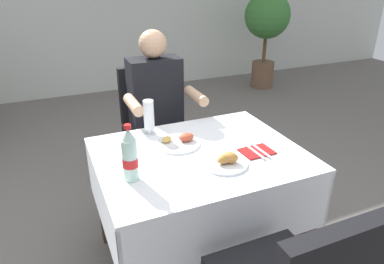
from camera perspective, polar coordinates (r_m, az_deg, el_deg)
ground_plane at (r=2.33m, az=-2.52°, el=-19.19°), size 11.00×11.00×0.00m
main_dining_table at (r=1.98m, az=1.15°, el=-7.70°), size 1.09×0.86×0.72m
chair_far_diner_seat at (r=2.66m, az=-6.12°, el=1.13°), size 0.44×0.50×0.97m
seated_diner_far at (r=2.51m, az=-5.47°, el=3.50°), size 0.50×0.46×1.26m
plate_near_camera at (r=1.78m, az=5.53°, el=-4.66°), size 0.23×0.23×0.07m
plate_far_diner at (r=1.98m, az=-2.13°, el=-1.60°), size 0.25×0.25×0.06m
beer_glass_left at (r=2.08m, az=-6.96°, el=2.35°), size 0.07×0.07×0.21m
cola_bottle_primary at (r=1.63m, az=-10.00°, el=-3.86°), size 0.07×0.07×0.28m
napkin_cutlery_set at (r=1.93m, az=10.42°, el=-3.08°), size 0.17×0.19×0.01m
potted_plant_corner at (r=5.29m, az=11.96°, el=16.72°), size 0.64×0.64×1.35m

